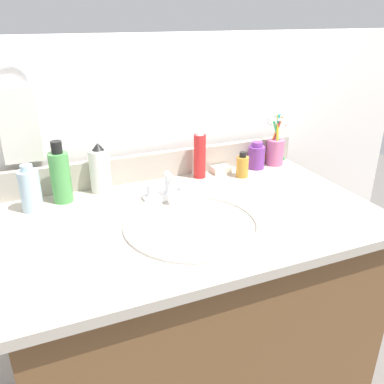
{
  "coord_description": "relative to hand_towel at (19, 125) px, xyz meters",
  "views": [
    {
      "loc": [
        -0.41,
        -0.94,
        1.36
      ],
      "look_at": [
        -0.01,
        0.0,
        0.91
      ],
      "focal_mm": 37.97,
      "sensor_mm": 36.0,
      "label": 1
    }
  ],
  "objects": [
    {
      "name": "bottle_toner_green",
      "position": [
        0.09,
        -0.09,
        -0.14
      ],
      "size": [
        0.06,
        0.06,
        0.19
      ],
      "color": "#4C9E4C",
      "rests_on": "countertop"
    },
    {
      "name": "sink_basin",
      "position": [
        0.39,
        -0.39,
        -0.25
      ],
      "size": [
        0.38,
        0.38,
        0.11
      ],
      "color": "white",
      "rests_on": "countertop"
    },
    {
      "name": "soap_bar",
      "position": [
        0.63,
        -0.06,
        -0.21
      ],
      "size": [
        0.06,
        0.04,
        0.02
      ],
      "primitive_type": "cube",
      "color": "white",
      "rests_on": "countertop"
    },
    {
      "name": "bottle_cream_purple",
      "position": [
        0.77,
        -0.07,
        -0.17
      ],
      "size": [
        0.06,
        0.06,
        0.1
      ],
      "color": "#7A3899",
      "rests_on": "countertop"
    },
    {
      "name": "backsplash",
      "position": [
        0.42,
        -0.02,
        -0.17
      ],
      "size": [
        1.04,
        0.02,
        0.09
      ],
      "primitive_type": "cube",
      "color": "#B2A899",
      "rests_on": "countertop"
    },
    {
      "name": "vanity_cabinet",
      "position": [
        0.42,
        -0.33,
        -0.65
      ],
      "size": [
        1.0,
        0.59,
        0.81
      ],
      "primitive_type": "cube",
      "color": "brown",
      "rests_on": "ground_plane"
    },
    {
      "name": "faucet",
      "position": [
        0.39,
        -0.19,
        -0.19
      ],
      "size": [
        0.16,
        0.1,
        0.08
      ],
      "color": "silver",
      "rests_on": "countertop"
    },
    {
      "name": "bottle_gel_clear",
      "position": [
        0.0,
        -0.12,
        -0.16
      ],
      "size": [
        0.06,
        0.06,
        0.14
      ],
      "color": "silver",
      "rests_on": "countertop"
    },
    {
      "name": "countertop",
      "position": [
        0.42,
        -0.33,
        -0.23
      ],
      "size": [
        1.04,
        0.64,
        0.03
      ],
      "primitive_type": "cube",
      "color": "#B2A899",
      "rests_on": "vanity_cabinet"
    },
    {
      "name": "back_wall",
      "position": [
        0.42,
        0.04,
        -0.41
      ],
      "size": [
        2.14,
        0.04,
        1.3
      ],
      "primitive_type": "cube",
      "color": "white",
      "rests_on": "ground_plane"
    },
    {
      "name": "towel_ring",
      "position": [
        0.0,
        0.02,
        0.12
      ],
      "size": [
        0.1,
        0.01,
        0.1
      ],
      "primitive_type": "torus",
      "rotation": [
        1.57,
        0.0,
        0.0
      ],
      "color": "silver"
    },
    {
      "name": "bottle_oil_amber",
      "position": [
        0.68,
        -0.13,
        -0.18
      ],
      "size": [
        0.04,
        0.04,
        0.09
      ],
      "color": "gold",
      "rests_on": "countertop"
    },
    {
      "name": "cup_pink",
      "position": [
        0.86,
        -0.06,
        -0.16
      ],
      "size": [
        0.07,
        0.08,
        0.19
      ],
      "color": "#D16693",
      "rests_on": "countertop"
    },
    {
      "name": "bottle_lotion_white",
      "position": [
        0.21,
        -0.06,
        -0.15
      ],
      "size": [
        0.07,
        0.07,
        0.16
      ],
      "color": "white",
      "rests_on": "countertop"
    },
    {
      "name": "hand_towel",
      "position": [
        0.0,
        0.0,
        0.0
      ],
      "size": [
        0.11,
        0.04,
        0.22
      ],
      "primitive_type": "cube",
      "color": "silver"
    },
    {
      "name": "bottle_spray_red",
      "position": [
        0.55,
        -0.07,
        -0.14
      ],
      "size": [
        0.04,
        0.04,
        0.19
      ],
      "color": "red",
      "rests_on": "countertop"
    }
  ]
}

